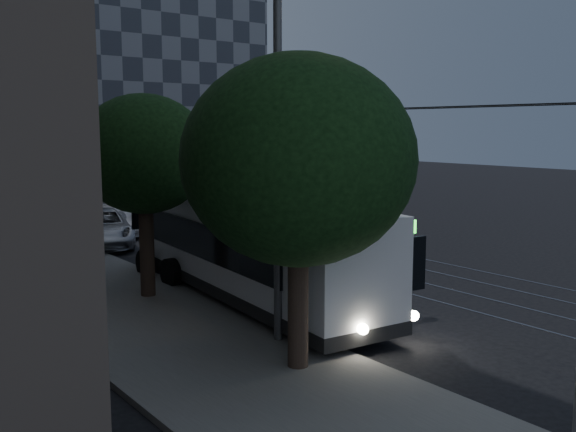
% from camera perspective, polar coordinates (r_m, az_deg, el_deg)
% --- Properties ---
extents(ground, '(120.00, 120.00, 0.00)m').
position_cam_1_polar(ground, '(21.40, 7.09, -6.15)').
color(ground, black).
rests_on(ground, ground).
extents(tram_rails, '(4.52, 90.00, 0.02)m').
position_cam_1_polar(tram_rails, '(39.07, -11.17, 0.18)').
color(tram_rails, gray).
rests_on(tram_rails, ground).
extents(overhead_wires, '(2.23, 90.00, 6.00)m').
position_cam_1_polar(overhead_wires, '(36.09, -22.03, 4.64)').
color(overhead_wires, black).
rests_on(overhead_wires, ground).
extents(building_distant_right, '(22.00, 18.00, 24.00)m').
position_cam_1_polar(building_distant_right, '(77.29, -12.71, 12.82)').
color(building_distant_right, '#383D47').
rests_on(building_distant_right, ground).
extents(trolleybus, '(3.68, 12.23, 5.63)m').
position_cam_1_polar(trolleybus, '(19.43, -4.04, -2.50)').
color(trolleybus, white).
rests_on(trolleybus, ground).
extents(pickup_silver, '(4.38, 6.35, 1.61)m').
position_cam_1_polar(pickup_silver, '(29.26, -16.41, -0.99)').
color(pickup_silver, '#AAACB2').
rests_on(pickup_silver, ground).
extents(car_white_a, '(3.11, 4.94, 1.57)m').
position_cam_1_polar(car_white_a, '(31.96, -15.23, -0.25)').
color(car_white_a, silver).
rests_on(car_white_a, ground).
extents(car_white_b, '(3.07, 5.58, 1.53)m').
position_cam_1_polar(car_white_b, '(39.96, -21.07, 1.06)').
color(car_white_b, '#B2B2B6').
rests_on(car_white_b, ground).
extents(car_white_c, '(2.63, 4.31, 1.34)m').
position_cam_1_polar(car_white_c, '(45.14, -22.73, 1.59)').
color(car_white_c, silver).
rests_on(car_white_c, ground).
extents(car_white_d, '(2.92, 4.42, 1.40)m').
position_cam_1_polar(car_white_d, '(48.20, -23.03, 1.97)').
color(car_white_d, '#B7B7BB').
rests_on(car_white_d, ground).
extents(tree_0, '(4.82, 4.82, 6.69)m').
position_cam_1_polar(tree_0, '(13.08, 0.93, 4.91)').
color(tree_0, black).
rests_on(tree_0, ground).
extents(tree_1, '(3.91, 3.91, 6.16)m').
position_cam_1_polar(tree_1, '(19.32, -12.68, 5.32)').
color(tree_1, black).
rests_on(tree_1, ground).
extents(tree_2, '(3.87, 3.87, 5.72)m').
position_cam_1_polar(tree_2, '(28.63, -21.07, 4.94)').
color(tree_2, black).
rests_on(tree_2, ground).
extents(streetlamp_near, '(2.32, 0.44, 9.55)m').
position_cam_1_polar(streetlamp_near, '(15.05, 0.34, 10.17)').
color(streetlamp_near, '#58585A').
rests_on(streetlamp_near, ground).
extents(streetlamp_far, '(2.19, 0.44, 8.91)m').
position_cam_1_polar(streetlamp_far, '(38.74, -23.96, 7.63)').
color(streetlamp_far, '#58585A').
rests_on(streetlamp_far, ground).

